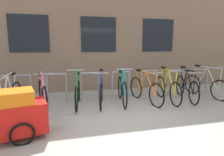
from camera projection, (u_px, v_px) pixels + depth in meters
name	position (u px, v px, depth m)	size (l,w,h in m)	color
ground_plane	(124.00, 122.00, 4.25)	(42.00, 42.00, 0.00)	#9E998E
storefront_building	(88.00, 27.00, 10.02)	(28.00, 6.62, 5.35)	#7A604C
bike_rack	(121.00, 82.00, 6.09)	(6.61, 0.05, 0.89)	gray
bicycle_silver	(205.00, 85.00, 6.31)	(0.52, 1.71, 1.07)	black
bicycle_blue	(101.00, 91.00, 5.46)	(0.51, 1.66, 1.02)	black
bicycle_orange	(145.00, 90.00, 5.71)	(0.48, 1.78, 0.99)	black
bicycle_pink	(43.00, 95.00, 5.03)	(0.53, 1.72, 1.06)	black
bicycle_white	(10.00, 96.00, 4.90)	(0.44, 1.66, 1.04)	black
bicycle_black	(186.00, 87.00, 5.98)	(0.55, 1.76, 1.05)	black
bicycle_green	(78.00, 93.00, 5.35)	(0.44, 1.67, 1.11)	black
bicycle_yellow	(167.00, 88.00, 5.81)	(0.44, 1.75, 1.05)	black
bicycle_teal	(122.00, 90.00, 5.62)	(0.44, 1.74, 1.10)	black
bike_trailer	(19.00, 113.00, 3.44)	(1.48, 0.81, 0.92)	red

